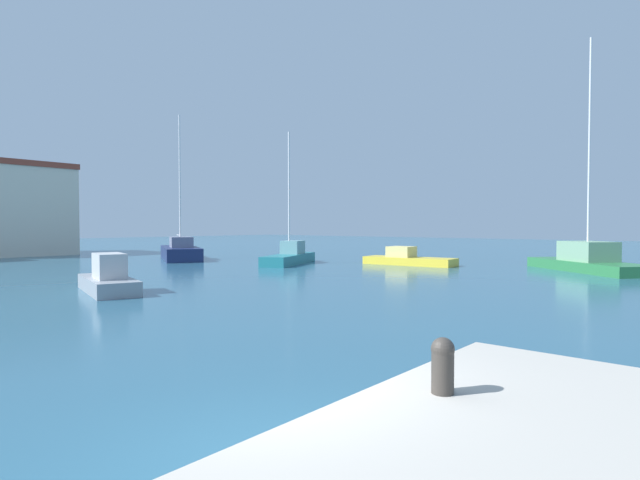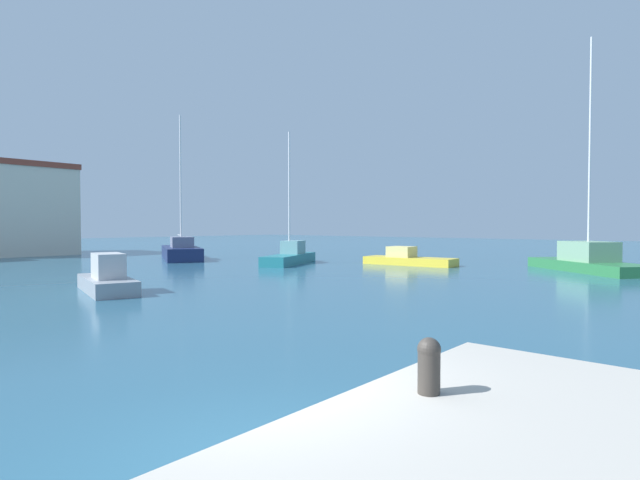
% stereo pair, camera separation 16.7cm
% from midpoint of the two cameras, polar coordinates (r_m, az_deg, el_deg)
% --- Properties ---
extents(water, '(160.00, 160.00, 0.00)m').
position_cam_midpoint_polar(water, '(30.80, -11.22, -3.40)').
color(water, '#285670').
rests_on(water, ground).
extents(mooring_bollard, '(0.24, 0.24, 0.57)m').
position_cam_midpoint_polar(mooring_bollard, '(5.38, 13.13, -13.43)').
color(mooring_bollard, '#38332D').
rests_on(mooring_bollard, pier_quay).
extents(sailboat_green_far_right, '(7.31, 7.98, 13.64)m').
position_cam_midpoint_polar(sailboat_green_far_right, '(33.57, 28.20, -2.01)').
color(sailboat_green_far_right, '#28703D').
rests_on(sailboat_green_far_right, water).
extents(motorboat_yellow_inner_mooring, '(2.48, 6.41, 1.25)m').
position_cam_midpoint_polar(motorboat_yellow_inner_mooring, '(34.92, 10.04, -2.13)').
color(motorboat_yellow_inner_mooring, gold).
rests_on(motorboat_yellow_inner_mooring, water).
extents(sailboat_teal_center_channel, '(6.90, 4.35, 9.19)m').
position_cam_midpoint_polar(sailboat_teal_center_channel, '(35.40, -3.27, -1.79)').
color(sailboat_teal_center_channel, '#1E707A').
rests_on(sailboat_teal_center_channel, water).
extents(sailboat_navy_distant_east, '(6.20, 8.40, 11.40)m').
position_cam_midpoint_polar(sailboat_navy_distant_east, '(41.33, -15.32, -1.22)').
color(sailboat_navy_distant_east, '#19234C').
rests_on(sailboat_navy_distant_east, water).
extents(motorboat_grey_far_left, '(2.89, 5.07, 1.59)m').
position_cam_midpoint_polar(motorboat_grey_far_left, '(22.19, -22.74, -4.10)').
color(motorboat_grey_far_left, gray).
rests_on(motorboat_grey_far_left, water).
extents(waterfront_apartments, '(9.55, 9.64, 8.25)m').
position_cam_midpoint_polar(waterfront_apartments, '(53.81, -31.99, 2.95)').
color(waterfront_apartments, beige).
rests_on(waterfront_apartments, ground).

